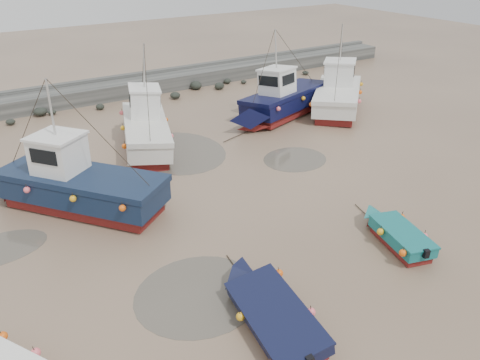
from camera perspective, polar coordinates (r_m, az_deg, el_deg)
The scene contains 12 objects.
ground at distance 21.51m, azimuth 1.49°, elevation -5.27°, with size 120.00×120.00×0.00m, color #8D745B.
seawall at distance 39.93m, azimuth -16.46°, elevation 10.26°, with size 60.00×4.92×1.50m.
puddle_a at distance 17.70m, azimuth -5.03°, elevation -13.63°, with size 4.81×4.81×0.01m, color #524C41.
puddle_b at distance 27.86m, azimuth 6.70°, elevation 2.55°, with size 3.87×3.87×0.01m, color #524C41.
puddle_d at distance 28.89m, azimuth -7.62°, elevation 3.42°, with size 5.62×5.62×0.01m, color #524C41.
dinghy_1 at distance 16.30m, azimuth 4.03°, elevation -15.37°, with size 2.79×6.56×1.43m.
dinghy_2 at distance 21.00m, azimuth 18.52°, elevation -5.93°, with size 2.43×5.17×1.43m.
cabin_boat_0 at distance 23.57m, azimuth -19.95°, elevation -0.31°, with size 8.10×9.59×6.22m.
cabin_boat_1 at distance 29.69m, azimuth -11.70°, elevation 6.51°, with size 5.01×10.38×6.22m.
cabin_boat_2 at distance 34.21m, azimuth 5.21°, elevation 9.71°, with size 10.79×5.33×6.22m.
cabin_boat_3 at distance 36.56m, azimuth 11.95°, elevation 10.42°, with size 8.65×8.23×6.22m.
person at distance 23.30m, azimuth -17.29°, elevation -3.86°, with size 0.67×0.44×1.84m, color #151A32.
Camera 1 is at (-10.14, -15.04, 11.56)m, focal length 35.00 mm.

